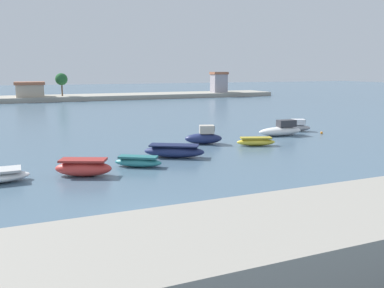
% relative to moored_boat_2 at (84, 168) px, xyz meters
% --- Properties ---
extents(ground_plane, '(400.00, 400.00, 0.00)m').
position_rel_moored_boat_2_xyz_m(ground_plane, '(1.82, -10.53, -0.60)').
color(ground_plane, '#476075').
extents(seawall_embankment, '(83.40, 5.26, 2.64)m').
position_rel_moored_boat_2_xyz_m(seawall_embankment, '(1.82, -17.99, 0.72)').
color(seawall_embankment, gray).
rests_on(seawall_embankment, ground).
extents(moored_boat_2, '(4.40, 3.07, 1.25)m').
position_rel_moored_boat_2_xyz_m(moored_boat_2, '(0.00, 0.00, 0.00)').
color(moored_boat_2, '#C63833').
rests_on(moored_boat_2, ground).
extents(moored_boat_3, '(3.89, 2.97, 0.87)m').
position_rel_moored_boat_2_xyz_m(moored_boat_3, '(4.36, 1.15, -0.19)').
color(moored_boat_3, teal).
rests_on(moored_boat_3, ground).
extents(moored_boat_4, '(5.49, 4.08, 1.13)m').
position_rel_moored_boat_2_xyz_m(moored_boat_4, '(8.19, 3.32, -0.05)').
color(moored_boat_4, navy).
rests_on(moored_boat_4, ground).
extents(moored_boat_5, '(4.14, 2.65, 1.94)m').
position_rel_moored_boat_2_xyz_m(moored_boat_5, '(13.24, 8.18, 0.12)').
color(moored_boat_5, navy).
rests_on(moored_boat_5, ground).
extents(moored_boat_6, '(4.07, 2.36, 0.86)m').
position_rel_moored_boat_2_xyz_m(moored_boat_6, '(17.71, 5.26, -0.19)').
color(moored_boat_6, yellow).
rests_on(moored_boat_6, ground).
extents(moored_boat_7, '(5.60, 1.99, 1.83)m').
position_rel_moored_boat_2_xyz_m(moored_boat_7, '(23.73, 9.50, 0.07)').
color(moored_boat_7, white).
rests_on(moored_boat_7, ground).
extents(moored_boat_8, '(4.56, 3.29, 1.50)m').
position_rel_moored_boat_2_xyz_m(moored_boat_8, '(27.26, 11.83, -0.06)').
color(moored_boat_8, '#9E9EA3').
rests_on(moored_boat_8, ground).
extents(mooring_buoy_0, '(0.30, 0.30, 0.30)m').
position_rel_moored_boat_2_xyz_m(mooring_buoy_0, '(28.89, 8.58, -0.45)').
color(mooring_buoy_0, orange).
rests_on(mooring_buoy_0, ground).
extents(distant_shoreline, '(121.96, 11.92, 7.03)m').
position_rel_moored_boat_2_xyz_m(distant_shoreline, '(0.12, 76.46, 0.84)').
color(distant_shoreline, '#9E998C').
rests_on(distant_shoreline, ground).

